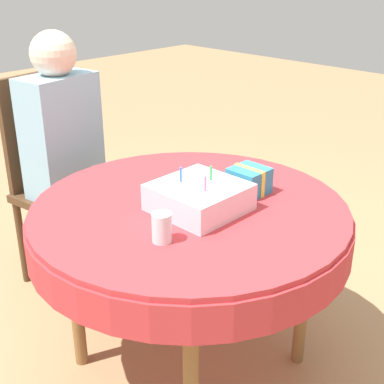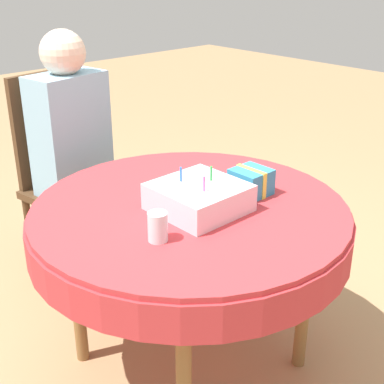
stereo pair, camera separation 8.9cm
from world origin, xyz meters
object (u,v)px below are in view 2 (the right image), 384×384
chair (64,173)px  drinking_glass (158,227)px  birthday_cake (198,197)px  gift_box (251,182)px  person (74,138)px

chair → drinking_glass: chair is taller
birthday_cake → gift_box: bearing=-7.5°
birthday_cake → gift_box: size_ratio=2.13×
drinking_glass → gift_box: 0.48m
chair → gift_box: chair is taller
birthday_cake → drinking_glass: bearing=-163.2°
chair → drinking_glass: size_ratio=10.74×
gift_box → drinking_glass: bearing=-175.1°
chair → birthday_cake: (-0.03, -0.99, 0.21)m
birthday_cake → person: bearing=87.1°
chair → birthday_cake: 1.01m
person → drinking_glass: (-0.29, -0.96, 0.01)m
gift_box → birthday_cake: bearing=172.5°
chair → person: size_ratio=0.83×
birthday_cake → chair: bearing=88.2°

